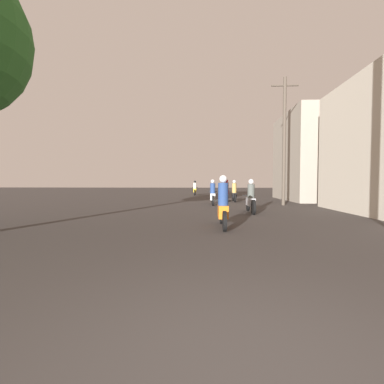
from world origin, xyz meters
name	(u,v)px	position (x,y,z in m)	size (l,w,h in m)	color
motorcycle_orange	(223,206)	(0.23, 6.38, 0.66)	(0.60, 2.01, 1.64)	black
motorcycle_silver	(251,199)	(1.78, 10.26, 0.62)	(0.60, 2.12, 1.56)	black
motorcycle_white	(213,195)	(0.14, 14.26, 0.62)	(0.60, 1.92, 1.57)	black
motorcycle_black	(234,193)	(1.77, 16.92, 0.63)	(0.60, 1.90, 1.56)	black
motorcycle_red	(227,190)	(1.65, 21.75, 0.65)	(0.60, 1.97, 1.62)	black
motorcycle_yellow	(195,189)	(-1.41, 25.70, 0.63)	(0.60, 1.90, 1.55)	black
building_right_far	(311,157)	(7.93, 18.81, 3.36)	(4.10, 6.77, 6.73)	gray
utility_pole_far	(284,139)	(4.44, 14.17, 4.01)	(1.60, 0.20, 7.70)	#4C4238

